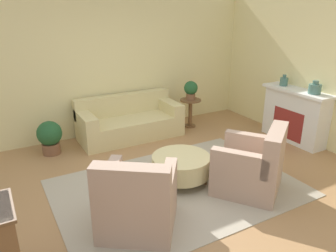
% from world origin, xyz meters
% --- Properties ---
extents(ground_plane, '(16.00, 16.00, 0.00)m').
position_xyz_m(ground_plane, '(0.00, 0.00, 0.00)').
color(ground_plane, '#AD7F51').
extents(wall_back, '(9.25, 0.12, 2.80)m').
position_xyz_m(wall_back, '(0.00, 2.68, 1.40)').
color(wall_back, beige).
rests_on(wall_back, ground_plane).
extents(wall_right, '(0.12, 10.08, 2.80)m').
position_xyz_m(wall_right, '(3.10, 0.00, 1.40)').
color(wall_right, beige).
rests_on(wall_right, ground_plane).
extents(rug, '(3.38, 2.36, 0.01)m').
position_xyz_m(rug, '(0.00, 0.00, 0.01)').
color(rug, '#B2A893').
rests_on(rug, ground_plane).
extents(couch, '(1.98, 0.87, 0.81)m').
position_xyz_m(couch, '(0.18, 2.17, 0.30)').
color(couch, beige).
rests_on(couch, ground_plane).
extents(armchair_left, '(1.18, 1.18, 0.95)m').
position_xyz_m(armchair_left, '(-0.87, -0.55, 0.36)').
color(armchair_left, tan).
rests_on(armchair_left, rug).
extents(armchair_right, '(1.18, 1.18, 0.95)m').
position_xyz_m(armchair_right, '(0.87, -0.55, 0.36)').
color(armchair_right, tan).
rests_on(armchair_right, rug).
extents(ottoman_table, '(0.86, 0.86, 0.40)m').
position_xyz_m(ottoman_table, '(0.14, 0.15, 0.27)').
color(ottoman_table, beige).
rests_on(ottoman_table, rug).
extents(side_table, '(0.44, 0.44, 0.61)m').
position_xyz_m(side_table, '(1.54, 2.06, 0.40)').
color(side_table, brown).
rests_on(side_table, ground_plane).
extents(fireplace, '(0.44, 1.35, 1.01)m').
position_xyz_m(fireplace, '(2.85, 0.44, 0.53)').
color(fireplace, white).
rests_on(fireplace, ground_plane).
extents(vase_mantel_near, '(0.15, 0.15, 0.21)m').
position_xyz_m(vase_mantel_near, '(2.84, 0.79, 1.10)').
color(vase_mantel_near, '#477066').
rests_on(vase_mantel_near, fireplace).
extents(vase_mantel_far, '(0.22, 0.22, 0.23)m').
position_xyz_m(vase_mantel_far, '(2.84, 0.10, 1.11)').
color(vase_mantel_far, '#477066').
rests_on(vase_mantel_far, fireplace).
extents(potted_plant_on_side_table, '(0.28, 0.28, 0.39)m').
position_xyz_m(potted_plant_on_side_table, '(1.54, 2.06, 0.83)').
color(potted_plant_on_side_table, brown).
rests_on(potted_plant_on_side_table, side_table).
extents(potted_plant_floor, '(0.43, 0.43, 0.60)m').
position_xyz_m(potted_plant_floor, '(-1.34, 2.10, 0.33)').
color(potted_plant_floor, brown).
rests_on(potted_plant_floor, ground_plane).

